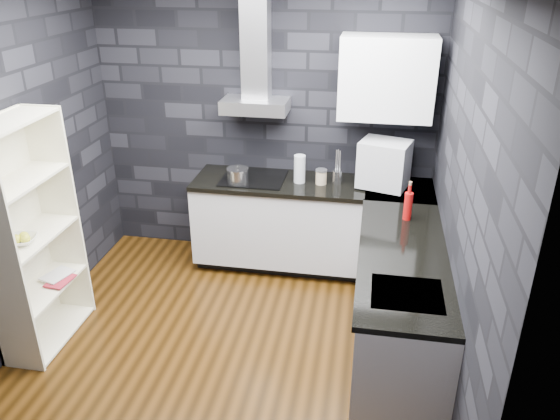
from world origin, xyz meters
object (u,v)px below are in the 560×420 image
(pot, at_px, (238,176))
(red_bottle, at_px, (408,206))
(glass_vase, at_px, (300,169))
(bookshelf, at_px, (32,237))
(storage_jar, at_px, (321,177))
(fruit_bowl, at_px, (22,240))
(appliance_garage, at_px, (384,164))
(utensil_crock, at_px, (337,177))

(pot, bearing_deg, red_bottle, -18.58)
(glass_vase, relative_size, bookshelf, 0.14)
(pot, distance_m, storage_jar, 0.76)
(fruit_bowl, bearing_deg, bookshelf, 90.00)
(glass_vase, xyz_separation_m, appliance_garage, (0.75, 0.00, 0.10))
(pot, relative_size, utensil_crock, 1.61)
(red_bottle, bearing_deg, appliance_garage, 107.35)
(utensil_crock, xyz_separation_m, bookshelf, (-2.15, -1.46, -0.06))
(glass_vase, bearing_deg, appliance_garage, 0.03)
(pot, distance_m, glass_vase, 0.57)
(storage_jar, xyz_separation_m, fruit_bowl, (-2.00, -1.52, -0.02))
(utensil_crock, relative_size, fruit_bowl, 0.58)
(storage_jar, relative_size, utensil_crock, 1.02)
(appliance_garage, bearing_deg, fruit_bowl, -133.00)
(glass_vase, height_order, storage_jar, glass_vase)
(pot, xyz_separation_m, appliance_garage, (1.31, 0.12, 0.16))
(red_bottle, bearing_deg, storage_jar, 140.49)
(red_bottle, bearing_deg, glass_vase, 146.66)
(pot, xyz_separation_m, glass_vase, (0.55, 0.12, 0.06))
(pot, relative_size, glass_vase, 0.75)
(glass_vase, distance_m, appliance_garage, 0.76)
(appliance_garage, distance_m, red_bottle, 0.66)
(bookshelf, bearing_deg, pot, 41.42)
(red_bottle, relative_size, fruit_bowl, 1.09)
(appliance_garage, bearing_deg, red_bottle, -56.57)
(bookshelf, xyz_separation_m, fruit_bowl, (0.00, -0.11, 0.04))
(glass_vase, relative_size, appliance_garage, 0.62)
(red_bottle, xyz_separation_m, bookshelf, (-2.75, -0.80, -0.11))
(utensil_crock, height_order, fruit_bowl, utensil_crock)
(storage_jar, relative_size, red_bottle, 0.55)
(storage_jar, bearing_deg, utensil_crock, 16.79)
(appliance_garage, height_order, fruit_bowl, appliance_garage)
(utensil_crock, distance_m, fruit_bowl, 2.66)
(pot, xyz_separation_m, storage_jar, (0.75, 0.11, -0.01))
(pot, distance_m, utensil_crock, 0.91)
(storage_jar, height_order, appliance_garage, appliance_garage)
(storage_jar, bearing_deg, pot, -171.50)
(glass_vase, xyz_separation_m, red_bottle, (0.95, -0.62, -0.02))
(pot, relative_size, fruit_bowl, 0.94)
(bookshelf, bearing_deg, appliance_garage, 24.35)
(glass_vase, bearing_deg, fruit_bowl, -139.68)
(glass_vase, bearing_deg, utensil_crock, 6.05)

